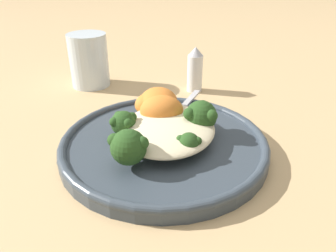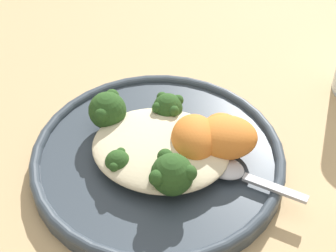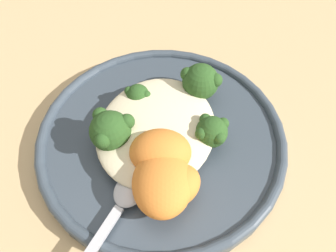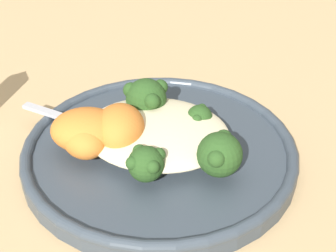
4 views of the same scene
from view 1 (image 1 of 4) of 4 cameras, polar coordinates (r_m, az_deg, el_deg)
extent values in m
plane|color=tan|center=(0.46, -1.59, -3.10)|extent=(4.00, 4.00, 0.00)
cylinder|color=#38424C|center=(0.44, -0.71, -3.50)|extent=(0.27, 0.27, 0.02)
torus|color=#38424C|center=(0.43, -0.72, -2.61)|extent=(0.27, 0.27, 0.01)
ellipsoid|color=beige|center=(0.43, -0.09, -0.46)|extent=(0.15, 0.12, 0.02)
ellipsoid|color=#8EB25B|center=(0.44, -3.35, 0.01)|extent=(0.05, 0.07, 0.01)
sphere|color=#284C1E|center=(0.43, -7.75, 0.46)|extent=(0.03, 0.03, 0.03)
sphere|color=#284C1E|center=(0.42, -7.01, 0.47)|extent=(0.01, 0.01, 0.01)
sphere|color=#284C1E|center=(0.43, -6.28, 1.59)|extent=(0.01, 0.01, 0.01)
sphere|color=#284C1E|center=(0.44, -8.56, 1.79)|extent=(0.01, 0.01, 0.01)
sphere|color=#284C1E|center=(0.42, -9.37, 0.70)|extent=(0.01, 0.01, 0.01)
ellipsoid|color=#8EB25B|center=(0.42, -3.58, -1.93)|extent=(0.10, 0.03, 0.01)
sphere|color=#284C1E|center=(0.37, -6.88, -3.68)|extent=(0.04, 0.04, 0.04)
sphere|color=#284C1E|center=(0.36, -4.50, -2.99)|extent=(0.02, 0.02, 0.02)
sphere|color=#284C1E|center=(0.37, -9.34, -2.44)|extent=(0.02, 0.02, 0.02)
ellipsoid|color=#8EB25B|center=(0.42, 0.44, -1.08)|extent=(0.07, 0.07, 0.02)
sphere|color=#284C1E|center=(0.39, 3.65, -3.04)|extent=(0.03, 0.03, 0.03)
sphere|color=#284C1E|center=(0.39, 5.19, -2.60)|extent=(0.01, 0.01, 0.01)
sphere|color=#284C1E|center=(0.39, 2.16, -2.30)|extent=(0.01, 0.01, 0.01)
ellipsoid|color=#8EB25B|center=(0.45, 1.42, 0.27)|extent=(0.02, 0.07, 0.01)
sphere|color=#284C1E|center=(0.44, 5.77, 1.72)|extent=(0.04, 0.04, 0.04)
sphere|color=#284C1E|center=(0.43, 7.61, 1.95)|extent=(0.02, 0.02, 0.02)
sphere|color=#284C1E|center=(0.45, 6.05, 3.51)|extent=(0.02, 0.02, 0.02)
sphere|color=#284C1E|center=(0.43, 3.78, 2.30)|extent=(0.02, 0.02, 0.02)
ellipsoid|color=orange|center=(0.49, -3.19, 3.91)|extent=(0.06, 0.06, 0.03)
ellipsoid|color=orange|center=(0.48, -1.64, 4.23)|extent=(0.08, 0.07, 0.04)
ellipsoid|color=orange|center=(0.46, -1.69, 2.79)|extent=(0.06, 0.07, 0.04)
cube|color=#B7B7BC|center=(0.54, 4.00, 4.80)|extent=(0.07, 0.02, 0.00)
ellipsoid|color=#B7B7BC|center=(0.49, 1.86, 2.71)|extent=(0.05, 0.04, 0.01)
cylinder|color=silver|center=(0.66, -13.61, 11.07)|extent=(0.07, 0.07, 0.10)
cylinder|color=white|center=(0.62, 4.69, 9.12)|extent=(0.03, 0.03, 0.07)
cone|color=#B2B2B7|center=(0.61, 4.85, 12.86)|extent=(0.03, 0.03, 0.02)
camera|label=2|loc=(0.62, 57.37, 38.48)|focal=60.00mm
camera|label=3|loc=(0.58, -3.78, 35.76)|focal=35.00mm
camera|label=4|loc=(0.56, -62.52, 26.71)|focal=60.00mm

